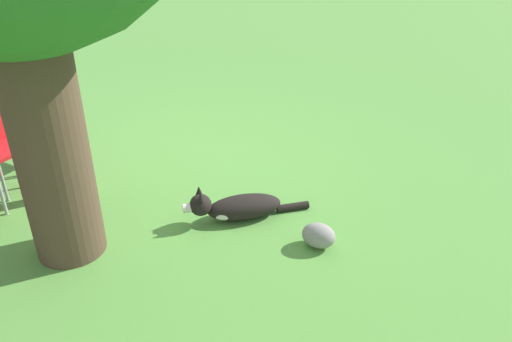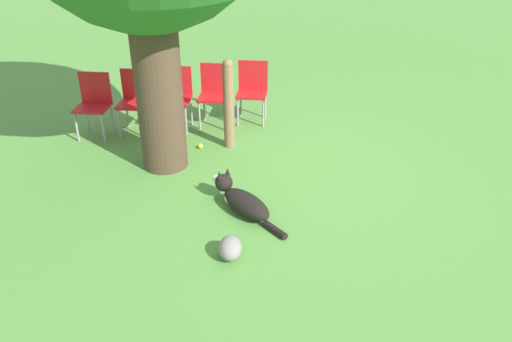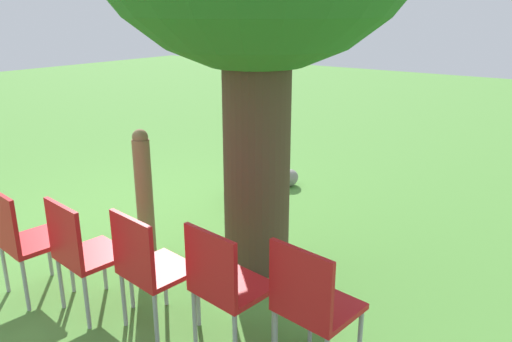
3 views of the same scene
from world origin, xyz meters
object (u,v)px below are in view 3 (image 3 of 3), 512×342
(fence_post, at_px, (144,197))
(red_chair_4, at_px, (311,301))
(red_chair_0, at_px, (22,236))
(red_chair_1, at_px, (81,249))
(red_chair_2, at_px, (148,264))
(tennis_ball, at_px, (187,267))
(red_chair_3, at_px, (224,282))
(dog, at_px, (243,193))

(fence_post, relative_size, red_chair_4, 1.36)
(red_chair_0, bearing_deg, red_chair_1, -69.91)
(red_chair_2, relative_size, red_chair_4, 1.00)
(red_chair_0, height_order, red_chair_2, same)
(red_chair_4, relative_size, tennis_ball, 13.12)
(red_chair_4, bearing_deg, fence_post, 84.42)
(red_chair_0, relative_size, red_chair_4, 1.00)
(fence_post, distance_m, tennis_ball, 0.71)
(red_chair_3, distance_m, red_chair_4, 0.57)
(dog, relative_size, red_chair_4, 1.11)
(red_chair_1, bearing_deg, red_chair_4, -69.91)
(red_chair_1, height_order, tennis_ball, red_chair_1)
(red_chair_1, relative_size, red_chair_3, 1.00)
(red_chair_1, relative_size, red_chair_2, 1.00)
(fence_post, bearing_deg, red_chair_0, -18.93)
(red_chair_4, bearing_deg, tennis_ball, 78.78)
(red_chair_3, bearing_deg, red_chair_4, -69.91)
(fence_post, xyz_separation_m, tennis_ball, (-0.07, 0.40, -0.58))
(dog, height_order, red_chair_3, red_chair_3)
(fence_post, height_order, tennis_ball, fence_post)
(dog, xyz_separation_m, tennis_ball, (1.55, 0.58, -0.09))
(red_chair_1, bearing_deg, tennis_ball, -3.62)
(red_chair_0, bearing_deg, red_chair_2, -69.91)
(dog, height_order, red_chair_4, red_chair_4)
(red_chair_2, distance_m, tennis_ball, 0.98)
(red_chair_2, xyz_separation_m, red_chair_4, (-0.26, 1.11, 0.00))
(fence_post, bearing_deg, red_chair_2, 49.18)
(red_chair_1, xyz_separation_m, red_chair_3, (-0.26, 1.11, 0.00))
(red_chair_0, distance_m, red_chair_2, 1.14)
(dog, xyz_separation_m, red_chair_0, (2.56, -0.14, 0.39))
(red_chair_2, bearing_deg, red_chair_1, 110.09)
(red_chair_2, height_order, tennis_ball, red_chair_2)
(red_chair_3, height_order, red_chair_4, same)
(fence_post, relative_size, red_chair_1, 1.36)
(tennis_ball, bearing_deg, fence_post, -79.86)
(dog, xyz_separation_m, red_chair_2, (2.30, 0.97, 0.39))
(red_chair_0, bearing_deg, tennis_ball, -28.50)
(fence_post, xyz_separation_m, red_chair_1, (0.81, 0.23, -0.10))
(red_chair_2, height_order, red_chair_4, same)
(red_chair_0, xyz_separation_m, red_chair_2, (-0.26, 1.11, 0.00))
(red_chair_1, height_order, red_chair_4, same)
(red_chair_3, bearing_deg, red_chair_0, 110.09)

